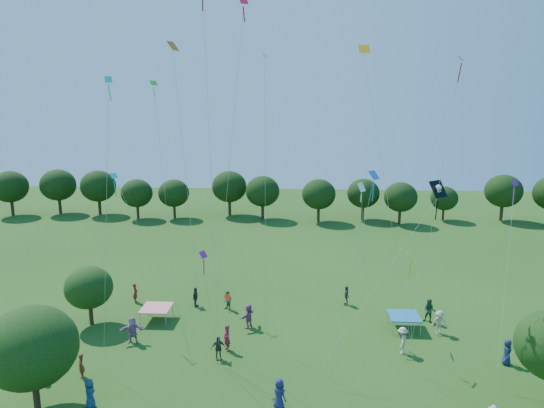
# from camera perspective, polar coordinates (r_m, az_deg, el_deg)

# --- Properties ---
(near_tree_west) EXTENTS (4.92, 4.92, 6.04)m
(near_tree_west) POSITION_cam_1_polar(r_m,az_deg,el_deg) (29.91, -26.50, -14.85)
(near_tree_west) COLOR #422B19
(near_tree_west) RESTS_ON ground
(near_tree_north) EXTENTS (3.55, 3.55, 4.58)m
(near_tree_north) POSITION_cam_1_polar(r_m,az_deg,el_deg) (39.41, -20.75, -9.17)
(near_tree_north) COLOR #422B19
(near_tree_north) RESTS_ON ground
(treeline) EXTENTS (88.01, 8.77, 6.77)m
(treeline) POSITION_cam_1_polar(r_m,az_deg,el_deg) (69.39, 0.55, 1.54)
(treeline) COLOR #422B19
(treeline) RESTS_ON ground
(tent_red_stripe) EXTENTS (2.20, 2.20, 1.10)m
(tent_red_stripe) POSITION_cam_1_polar(r_m,az_deg,el_deg) (39.33, -13.46, -11.81)
(tent_red_stripe) COLOR red
(tent_red_stripe) RESTS_ON ground
(tent_blue) EXTENTS (2.20, 2.20, 1.10)m
(tent_blue) POSITION_cam_1_polar(r_m,az_deg,el_deg) (38.29, 15.29, -12.59)
(tent_blue) COLOR #196DA8
(tent_blue) RESTS_ON ground
(crowd_person_0) EXTENTS (0.96, 0.96, 1.79)m
(crowd_person_0) POSITION_cam_1_polar(r_m,az_deg,el_deg) (28.66, 0.87, -21.45)
(crowd_person_0) COLOR navy
(crowd_person_0) RESTS_ON ground
(crowd_person_1) EXTENTS (0.58, 0.72, 1.69)m
(crowd_person_1) POSITION_cam_1_polar(r_m,az_deg,el_deg) (43.12, -15.77, -10.04)
(crowd_person_1) COLOR maroon
(crowd_person_1) RESTS_ON ground
(crowd_person_2) EXTENTS (1.06, 0.86, 1.88)m
(crowd_person_2) POSITION_cam_1_polar(r_m,az_deg,el_deg) (39.89, 18.02, -11.88)
(crowd_person_2) COLOR #23532F
(crowd_person_2) RESTS_ON ground
(crowd_person_3) EXTENTS (1.20, 0.59, 1.79)m
(crowd_person_3) POSITION_cam_1_polar(r_m,az_deg,el_deg) (38.37, 19.10, -13.01)
(crowd_person_3) COLOR #BCA596
(crowd_person_3) RESTS_ON ground
(crowd_person_4) EXTENTS (0.57, 1.03, 1.67)m
(crowd_person_4) POSITION_cam_1_polar(r_m,az_deg,el_deg) (41.24, -8.99, -10.77)
(crowd_person_4) COLOR #392F2E
(crowd_person_4) RESTS_ON ground
(crowd_person_5) EXTENTS (1.35, 1.82, 1.86)m
(crowd_person_5) POSITION_cam_1_polar(r_m,az_deg,el_deg) (37.29, -2.80, -13.02)
(crowd_person_5) COLOR #90547C
(crowd_person_5) RESTS_ON ground
(crowd_person_6) EXTENTS (0.90, 0.94, 1.72)m
(crowd_person_6) POSITION_cam_1_polar(r_m,az_deg,el_deg) (30.46, -20.65, -20.15)
(crowd_person_6) COLOR navy
(crowd_person_6) RESTS_ON ground
(crowd_person_7) EXTENTS (0.73, 0.82, 1.86)m
(crowd_person_7) POSITION_cam_1_polar(r_m,az_deg,el_deg) (34.29, -5.33, -15.42)
(crowd_person_7) COLOR maroon
(crowd_person_7) RESTS_ON ground
(crowd_person_8) EXTENTS (0.85, 0.67, 1.52)m
(crowd_person_8) POSITION_cam_1_polar(r_m,az_deg,el_deg) (34.10, -25.61, -17.13)
(crowd_person_8) COLOR #235224
(crowd_person_8) RESTS_ON ground
(crowd_person_10) EXTENTS (1.04, 0.74, 1.63)m
(crowd_person_10) POSITION_cam_1_polar(r_m,az_deg,el_deg) (33.38, -6.36, -16.48)
(crowd_person_10) COLOR #3A2F2E
(crowd_person_10) RESTS_ON ground
(crowd_person_11) EXTENTS (1.85, 0.91, 1.89)m
(crowd_person_11) POSITION_cam_1_polar(r_m,az_deg,el_deg) (36.52, -16.09, -14.04)
(crowd_person_11) COLOR #A05D9E
(crowd_person_11) RESTS_ON ground
(crowd_person_12) EXTENTS (0.73, 0.95, 1.71)m
(crowd_person_12) POSITION_cam_1_polar(r_m,az_deg,el_deg) (36.01, 25.92, -15.38)
(crowd_person_12) COLOR navy
(crowd_person_12) RESTS_ON ground
(crowd_person_13) EXTENTS (0.57, 0.68, 1.55)m
(crowd_person_13) POSITION_cam_1_polar(r_m,az_deg,el_deg) (33.49, -21.55, -17.29)
(crowd_person_13) COLOR maroon
(crowd_person_13) RESTS_ON ground
(crowd_person_14) EXTENTS (0.88, 0.84, 1.60)m
(crowd_person_14) POSITION_cam_1_polar(r_m,az_deg,el_deg) (40.33, -5.24, -11.26)
(crowd_person_14) COLOR #265938
(crowd_person_14) RESTS_ON ground
(crowd_person_15) EXTENTS (0.92, 1.34, 1.88)m
(crowd_person_15) POSITION_cam_1_polar(r_m,az_deg,el_deg) (34.94, 15.09, -15.24)
(crowd_person_15) COLOR #BDA997
(crowd_person_15) RESTS_ON ground
(crowd_person_16) EXTENTS (0.49, 0.99, 1.66)m
(crowd_person_16) POSITION_cam_1_polar(r_m,az_deg,el_deg) (41.55, 8.75, -10.59)
(crowd_person_16) COLOR #463F38
(crowd_person_16) RESTS_ON ground
(pirate_kite) EXTENTS (7.20, 2.33, 10.87)m
(pirate_kite) POSITION_cam_1_polar(r_m,az_deg,el_deg) (29.64, 18.70, 1.23)
(pirate_kite) COLOR black
(red_high_kite) EXTENTS (0.73, 1.74, 23.90)m
(red_high_kite) POSITION_cam_1_polar(r_m,az_deg,el_deg) (28.11, -7.94, 19.76)
(red_high_kite) COLOR red
(small_kite_0) EXTENTS (2.88, 3.91, 20.26)m
(small_kite_0) POSITION_cam_1_polar(r_m,az_deg,el_deg) (26.06, -4.69, 8.42)
(small_kite_0) COLOR #F10E3F
(small_kite_1) EXTENTS (1.61, 1.73, 3.93)m
(small_kite_1) POSITION_cam_1_polar(r_m,az_deg,el_deg) (30.37, -5.47, -11.65)
(small_kite_1) COLOR red
(small_kite_2) EXTENTS (1.15, 2.31, 7.30)m
(small_kite_2) POSITION_cam_1_polar(r_m,az_deg,el_deg) (28.36, 15.99, -7.88)
(small_kite_2) COLOR #C8DC13
(small_kite_3) EXTENTS (4.33, 1.82, 3.84)m
(small_kite_3) POSITION_cam_1_polar(r_m,az_deg,el_deg) (26.08, 21.69, -17.34)
(small_kite_3) COLOR #197D16
(small_kite_4) EXTENTS (1.77, 2.08, 3.98)m
(small_kite_4) POSITION_cam_1_polar(r_m,az_deg,el_deg) (30.90, 29.05, -12.55)
(small_kite_4) COLOR blue
(small_kite_5) EXTENTS (1.68, 3.81, 10.67)m
(small_kite_5) POSITION_cam_1_polar(r_m,az_deg,el_deg) (32.76, 26.28, -2.33)
(small_kite_5) COLOR #63178E
(small_kite_6) EXTENTS (0.42, 1.31, 18.17)m
(small_kite_6) POSITION_cam_1_polar(r_m,az_deg,el_deg) (30.52, -0.82, 4.93)
(small_kite_6) COLOR silver
(small_kite_7) EXTENTS (1.87, 0.64, 16.72)m
(small_kite_7) POSITION_cam_1_polar(r_m,az_deg,el_deg) (28.99, -18.83, 4.09)
(small_kite_7) COLOR #0ED4C5
(small_kite_8) EXTENTS (1.84, 0.58, 17.78)m
(small_kite_8) POSITION_cam_1_polar(r_m,az_deg,el_deg) (29.23, 19.58, 5.20)
(small_kite_8) COLOR red
(small_kite_9) EXTENTS (1.34, 1.18, 19.04)m
(small_kite_9) POSITION_cam_1_polar(r_m,az_deg,el_deg) (32.04, -10.95, 11.73)
(small_kite_9) COLOR #D0570A
(small_kite_10) EXTENTS (3.95, 0.98, 18.53)m
(small_kite_10) POSITION_cam_1_polar(r_m,az_deg,el_deg) (28.93, 12.04, 9.73)
(small_kite_10) COLOR orange
(small_kite_11) EXTENTS (2.04, 2.89, 17.10)m
(small_kite_11) POSITION_cam_1_polar(r_m,az_deg,el_deg) (42.40, -13.25, 8.76)
(small_kite_11) COLOR #289B1C
(small_kite_12) EXTENTS (2.35, 0.62, 12.06)m
(small_kite_12) POSITION_cam_1_polar(r_m,az_deg,el_deg) (24.62, 10.83, -1.92)
(small_kite_12) COLOR blue
(small_kite_13) EXTENTS (0.48, 2.03, 6.86)m
(small_kite_13) POSITION_cam_1_polar(r_m,az_deg,el_deg) (29.15, -7.88, -7.86)
(small_kite_13) COLOR #A41B97
(small_kite_14) EXTENTS (1.53, 3.98, 10.06)m
(small_kite_14) POSITION_cam_1_polar(r_m,az_deg,el_deg) (33.70, 10.57, -0.16)
(small_kite_14) COLOR white
(small_kite_15) EXTENTS (2.59, 4.88, 10.31)m
(small_kite_15) POSITION_cam_1_polar(r_m,az_deg,el_deg) (37.73, -16.83, 0.27)
(small_kite_15) COLOR #0B99B1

